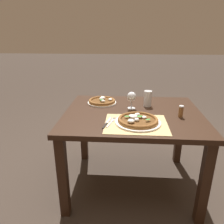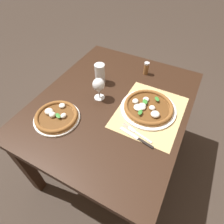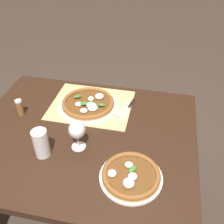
{
  "view_description": "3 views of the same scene",
  "coord_description": "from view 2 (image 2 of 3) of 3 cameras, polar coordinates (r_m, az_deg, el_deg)",
  "views": [
    {
      "loc": [
        -0.06,
        -1.76,
        1.41
      ],
      "look_at": [
        -0.17,
        -0.12,
        0.78
      ],
      "focal_mm": 35.0,
      "sensor_mm": 36.0,
      "label": 1
    },
    {
      "loc": [
        -0.79,
        -0.4,
        1.6
      ],
      "look_at": [
        -0.13,
        -0.06,
        0.79
      ],
      "focal_mm": 30.0,
      "sensor_mm": 36.0,
      "label": 2
    },
    {
      "loc": [
        -0.36,
        0.94,
        1.68
      ],
      "look_at": [
        -0.14,
        -0.11,
        0.82
      ],
      "focal_mm": 42.0,
      "sensor_mm": 36.0,
      "label": 3
    }
  ],
  "objects": [
    {
      "name": "ground_plane",
      "position": [
        1.83,
        0.21,
        -13.54
      ],
      "size": [
        24.0,
        24.0,
        0.0
      ],
      "primitive_type": "plane",
      "color": "#382D26"
    },
    {
      "name": "dining_table",
      "position": [
        1.31,
        0.29,
        -0.01
      ],
      "size": [
        1.17,
        0.96,
        0.74
      ],
      "color": "black",
      "rests_on": "ground"
    },
    {
      "name": "paper_placemat",
      "position": [
        1.19,
        11.45,
        0.02
      ],
      "size": [
        0.47,
        0.38,
        0.0
      ],
      "primitive_type": "cube",
      "color": "tan",
      "rests_on": "dining_table"
    },
    {
      "name": "pizza_near",
      "position": [
        1.18,
        10.95,
        1.42
      ],
      "size": [
        0.35,
        0.35,
        0.05
      ],
      "color": "white",
      "rests_on": "paper_placemat"
    },
    {
      "name": "pizza_far",
      "position": [
        1.16,
        -16.56,
        -1.34
      ],
      "size": [
        0.28,
        0.28,
        0.05
      ],
      "color": "white",
      "rests_on": "dining_table"
    },
    {
      "name": "wine_glass",
      "position": [
        1.19,
        -4.08,
        8.08
      ],
      "size": [
        0.08,
        0.08,
        0.16
      ],
      "color": "silver",
      "rests_on": "dining_table"
    },
    {
      "name": "pint_glass",
      "position": [
        1.35,
        -3.69,
        11.49
      ],
      "size": [
        0.07,
        0.07,
        0.15
      ],
      "color": "silver",
      "rests_on": "dining_table"
    },
    {
      "name": "fork",
      "position": [
        1.07,
        7.48,
        -6.26
      ],
      "size": [
        0.06,
        0.2,
        0.0
      ],
      "color": "#B7B7BC",
      "rests_on": "paper_placemat"
    },
    {
      "name": "knife",
      "position": [
        1.05,
        7.38,
        -7.66
      ],
      "size": [
        0.06,
        0.21,
        0.01
      ],
      "color": "black",
      "rests_on": "paper_placemat"
    },
    {
      "name": "pepper_shaker",
      "position": [
        1.46,
        10.38,
        12.98
      ],
      "size": [
        0.04,
        0.04,
        0.1
      ],
      "color": "brown",
      "rests_on": "dining_table"
    }
  ]
}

